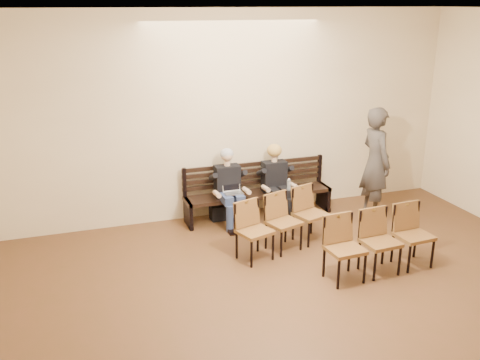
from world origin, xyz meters
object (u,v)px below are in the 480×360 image
object	(u,v)px
seated_man	(229,189)
chair_row_back	(284,223)
bench	(259,204)
passerby	(376,155)
water_bottle	(289,191)
bag	(220,212)
chair_row_front	(380,243)
seated_woman	(276,185)
laptop	(234,195)

from	to	relation	value
seated_man	chair_row_back	world-z (taller)	seated_man
bench	passerby	xyz separation A→B (m)	(1.90, -0.60, 0.89)
water_bottle	chair_row_back	size ratio (longest dim) A/B	0.13
bag	chair_row_front	xyz separation A→B (m)	(1.52, -2.55, 0.32)
passerby	chair_row_front	world-z (taller)	passerby
chair_row_front	chair_row_back	bearing A→B (deg)	127.69
seated_woman	chair_row_front	world-z (taller)	seated_woman
seated_man	water_bottle	bearing A→B (deg)	-15.83
seated_woman	chair_row_front	xyz separation A→B (m)	(0.58, -2.33, -0.14)
bench	water_bottle	world-z (taller)	water_bottle
seated_man	seated_woman	distance (m)	0.85
water_bottle	chair_row_back	world-z (taller)	chair_row_back
laptop	chair_row_front	size ratio (longest dim) A/B	0.19
passerby	chair_row_front	bearing A→B (deg)	150.91
chair_row_back	seated_man	bearing A→B (deg)	93.00
seated_man	chair_row_back	distance (m)	1.33
seated_man	chair_row_back	xyz separation A→B (m)	(0.47, -1.24, -0.18)
seated_woman	passerby	distance (m)	1.78
bench	seated_man	bearing A→B (deg)	-168.25
bench	chair_row_back	size ratio (longest dim) A/B	1.67
bench	passerby	world-z (taller)	passerby
passerby	chair_row_front	size ratio (longest dim) A/B	1.38
bench	seated_woman	distance (m)	0.47
seated_man	laptop	distance (m)	0.16
bag	chair_row_back	size ratio (longest dim) A/B	0.23
chair_row_front	chair_row_back	size ratio (longest dim) A/B	1.03
laptop	chair_row_front	xyz separation A→B (m)	(1.40, -2.18, -0.11)
bag	chair_row_back	distance (m)	1.59
laptop	bag	world-z (taller)	laptop
passerby	chair_row_front	distance (m)	2.23
laptop	chair_row_back	world-z (taller)	chair_row_back
laptop	chair_row_front	bearing A→B (deg)	-66.26
seated_man	passerby	distance (m)	2.57
laptop	water_bottle	bearing A→B (deg)	-16.79
water_bottle	bag	distance (m)	1.24
seated_woman	chair_row_front	bearing A→B (deg)	-75.94
seated_man	passerby	xyz separation A→B (m)	(2.48, -0.48, 0.49)
laptop	passerby	bearing A→B (deg)	-16.74
chair_row_front	chair_row_back	world-z (taller)	chair_row_front
seated_woman	laptop	xyz separation A→B (m)	(-0.82, -0.15, -0.03)
bench	seated_man	distance (m)	0.71
bench	bag	size ratio (longest dim) A/B	7.42
seated_man	laptop	world-z (taller)	seated_man
laptop	bag	size ratio (longest dim) A/B	0.87
seated_man	chair_row_front	bearing A→B (deg)	-58.39
water_bottle	chair_row_back	distance (m)	1.09
seated_woman	water_bottle	size ratio (longest dim) A/B	5.68
passerby	chair_row_back	bearing A→B (deg)	110.99
bag	chair_row_back	bearing A→B (deg)	-69.08
seated_woman	water_bottle	bearing A→B (deg)	-67.31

